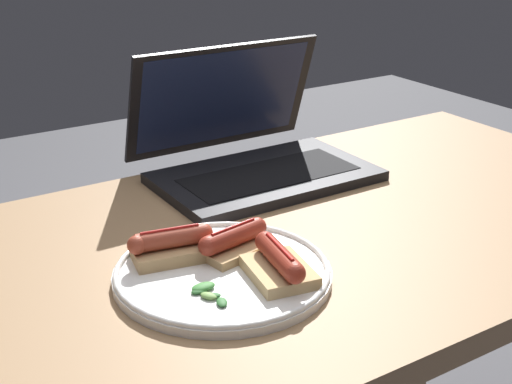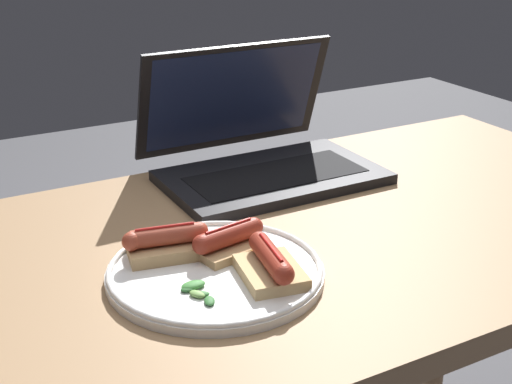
{
  "view_description": "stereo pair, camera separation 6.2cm",
  "coord_description": "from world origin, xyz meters",
  "views": [
    {
      "loc": [
        -0.57,
        -0.78,
        1.19
      ],
      "look_at": [
        -0.05,
        0.03,
        0.79
      ],
      "focal_mm": 50.0,
      "sensor_mm": 36.0,
      "label": 1
    },
    {
      "loc": [
        -0.52,
        -0.81,
        1.19
      ],
      "look_at": [
        -0.05,
        0.03,
        0.79
      ],
      "focal_mm": 50.0,
      "sensor_mm": 36.0,
      "label": 2
    }
  ],
  "objects": [
    {
      "name": "sausage_toast_right",
      "position": [
        -0.13,
        -0.04,
        0.76
      ],
      "size": [
        0.11,
        0.08,
        0.04
      ],
      "rotation": [
        0.0,
        0.0,
        3.32
      ],
      "color": "tan",
      "rests_on": "plate"
    },
    {
      "name": "plate",
      "position": [
        -0.17,
        -0.07,
        0.74
      ],
      "size": [
        0.29,
        0.29,
        0.02
      ],
      "color": "white",
      "rests_on": "desk"
    },
    {
      "name": "sausage_toast_middle",
      "position": [
        -0.12,
        -0.12,
        0.76
      ],
      "size": [
        0.09,
        0.12,
        0.05
      ],
      "rotation": [
        0.0,
        0.0,
        4.53
      ],
      "color": "tan",
      "rests_on": "plate"
    },
    {
      "name": "sausage_toast_left",
      "position": [
        -0.21,
        -0.01,
        0.76
      ],
      "size": [
        0.12,
        0.08,
        0.05
      ],
      "rotation": [
        0.0,
        0.0,
        2.95
      ],
      "color": "tan",
      "rests_on": "plate"
    },
    {
      "name": "salad_pile",
      "position": [
        -0.22,
        -0.11,
        0.75
      ],
      "size": [
        0.04,
        0.06,
        0.01
      ],
      "color": "#709E4C",
      "rests_on": "plate"
    },
    {
      "name": "desk",
      "position": [
        0.0,
        0.0,
        0.65
      ],
      "size": [
        1.31,
        0.67,
        0.73
      ],
      "color": "#93704C",
      "rests_on": "ground_plane"
    },
    {
      "name": "laptop",
      "position": [
        0.06,
        0.23,
        0.77
      ],
      "size": [
        0.37,
        0.29,
        0.22
      ],
      "color": "black",
      "rests_on": "desk"
    }
  ]
}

